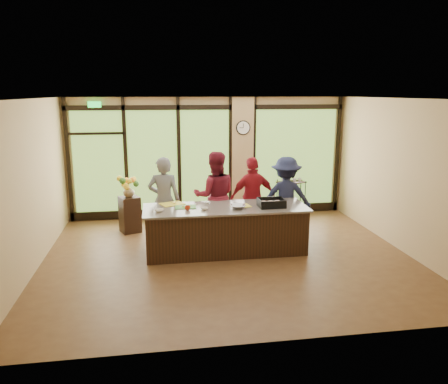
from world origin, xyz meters
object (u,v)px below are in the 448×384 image
object	(u,v)px
cook_left	(164,200)
bar_cart	(291,193)
roasting_pan	(271,204)
flower_stand	(130,214)
cook_right	(286,197)
island_base	(226,230)

from	to	relation	value
cook_left	bar_cart	world-z (taller)	cook_left
cook_left	roasting_pan	world-z (taller)	cook_left
cook_left	flower_stand	size ratio (longest dim) A/B	2.23
cook_left	cook_right	bearing A→B (deg)	-173.54
cook_left	flower_stand	distance (m)	1.23
flower_stand	bar_cart	bearing A→B (deg)	-10.28
island_base	cook_left	distance (m)	1.49
island_base	bar_cart	size ratio (longest dim) A/B	3.23
roasting_pan	bar_cart	distance (m)	2.87
cook_left	cook_right	xyz separation A→B (m)	(2.63, -0.00, -0.03)
roasting_pan	bar_cart	world-z (taller)	roasting_pan
flower_stand	bar_cart	size ratio (longest dim) A/B	0.85
cook_right	bar_cart	size ratio (longest dim) A/B	1.84
cook_left	flower_stand	xyz separation A→B (m)	(-0.77, 0.81, -0.51)
island_base	flower_stand	size ratio (longest dim) A/B	3.79
cook_right	bar_cart	bearing A→B (deg)	-99.05
cook_right	flower_stand	bearing A→B (deg)	-1.24
cook_left	cook_right	size ratio (longest dim) A/B	1.04
island_base	cook_right	world-z (taller)	cook_right
island_base	roasting_pan	distance (m)	1.04
roasting_pan	flower_stand	size ratio (longest dim) A/B	0.61
flower_stand	island_base	bearing A→B (deg)	-61.48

